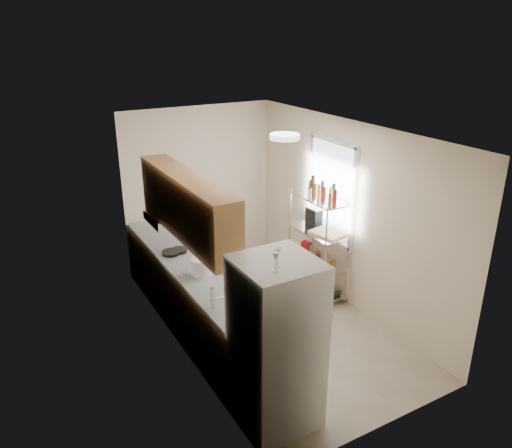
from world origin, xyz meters
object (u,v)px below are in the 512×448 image
(refrigerator, at_px, (276,344))
(cutting_board, at_px, (328,233))
(rice_cooker, at_px, (201,266))
(espresso_machine, at_px, (314,216))
(frying_pan_large, at_px, (171,253))

(refrigerator, xyz_separation_m, cutting_board, (1.91, 1.71, 0.14))
(rice_cooker, xyz_separation_m, espresso_machine, (2.00, 0.44, 0.14))
(frying_pan_large, bearing_deg, cutting_board, -19.73)
(refrigerator, bearing_deg, frying_pan_large, 93.74)
(espresso_machine, bearing_deg, refrigerator, -137.72)
(refrigerator, distance_m, espresso_machine, 2.89)
(refrigerator, xyz_separation_m, rice_cooker, (-0.04, 1.68, 0.12))
(espresso_machine, bearing_deg, frying_pan_large, 167.46)
(refrigerator, height_order, rice_cooker, refrigerator)
(rice_cooker, bearing_deg, frying_pan_large, 99.19)
(refrigerator, distance_m, frying_pan_large, 2.40)
(refrigerator, xyz_separation_m, espresso_machine, (1.95, 2.12, 0.26))
(espresso_machine, bearing_deg, cutting_board, -101.49)
(rice_cooker, distance_m, frying_pan_large, 0.73)
(cutting_board, xyz_separation_m, espresso_machine, (0.05, 0.41, 0.11))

